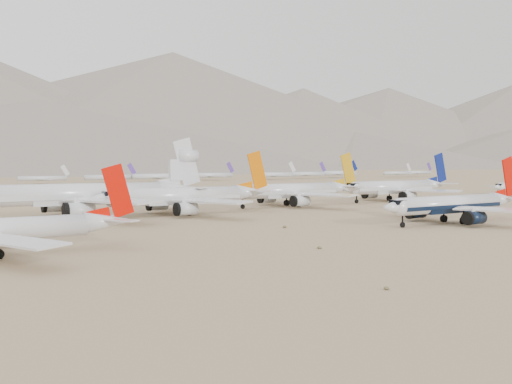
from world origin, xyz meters
TOP-DOWN VIEW (x-y plane):
  - ground at (0.00, 0.00)m, footprint 7000.00×7000.00m
  - main_airliner at (11.92, 0.07)m, footprint 47.77×46.66m
  - second_airliner at (-92.24, 7.14)m, footprint 42.32×41.36m
  - row2_navy_widebody at (59.46, 64.04)m, footprint 53.97×52.78m
  - row2_gold_tail at (10.52, 65.61)m, footprint 52.98×51.82m
  - row2_orange_tail at (-34.70, 57.52)m, footprint 52.88×51.73m
  - row2_white_trijet at (-60.29, 64.43)m, footprint 64.18×62.72m
  - distant_storage_row at (50.56, 319.15)m, footprint 663.03×62.75m
  - foothills at (526.68, 1100.00)m, footprint 4637.50×1395.00m
  - desert_scrub at (-20.73, -21.89)m, footprint 233.60×121.67m

SIDE VIEW (x-z plane):
  - ground at x=0.00m, z-range 0.00..0.00m
  - desert_scrub at x=-20.73m, z-range -0.03..0.60m
  - second_airliner at x=-92.24m, z-range -3.30..11.70m
  - distant_storage_row at x=50.56m, z-range -3.59..12.49m
  - main_airliner at x=11.92m, z-range -3.79..13.06m
  - row2_gold_tail at x=10.52m, z-range -4.16..14.71m
  - row2_orange_tail at x=-34.70m, z-range -4.14..14.72m
  - row2_navy_widebody at x=59.46m, z-range -4.24..14.96m
  - row2_white_trijet at x=-60.29m, z-range -4.79..17.96m
  - foothills at x=526.68m, z-range -10.35..144.65m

